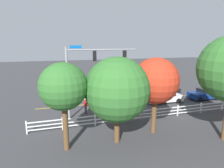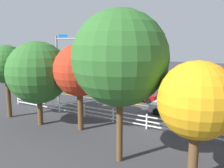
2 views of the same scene
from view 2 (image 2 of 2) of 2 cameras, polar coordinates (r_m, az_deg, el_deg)
The scene contains 13 objects.
ground_plane at distance 25.28m, azimuth 4.28°, elevation -4.70°, with size 120.00×120.00×0.00m, color #38383A.
lane_center_stripe at distance 23.86m, azimuth 12.99°, elevation -5.80°, with size 28.00×0.16×0.01m, color gold.
signal_assembly at distance 23.53m, azimuth -9.54°, elevation 6.56°, with size 7.00×0.38×7.19m.
car_1 at distance 24.77m, azimuth 22.43°, elevation -4.18°, with size 4.68×2.03×1.35m.
car_2 at distance 26.65m, azimuth 6.36°, elevation -2.48°, with size 4.51×2.02×1.40m.
car_3 at distance 21.65m, azimuth 15.54°, elevation -5.64°, with size 4.65×2.05×1.44m.
pedestrian at distance 25.04m, azimuth -8.24°, elevation -2.73°, with size 0.35×0.45×1.69m.
white_rail_fence at distance 18.48m, azimuth 4.20°, elevation -8.25°, with size 26.10×0.10×1.15m.
tree_0 at distance 21.69m, azimuth -24.27°, elevation 4.30°, with size 3.24×3.24×6.23m.
tree_1 at distance 11.05m, azimuth 19.85°, elevation -3.84°, with size 3.52×3.52×5.62m.
tree_2 at distance 16.94m, azimuth -7.88°, elevation 3.25°, with size 3.75×3.75×6.32m.
tree_3 at distance 18.82m, azimuth -17.48°, elevation 2.64°, with size 4.76×4.76×6.51m.
tree_4 at distance 12.03m, azimuth 1.95°, elevation 6.25°, with size 4.97×4.97×8.08m.
Camera 2 is at (-10.68, 22.02, 6.34)m, focal length 37.74 mm.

